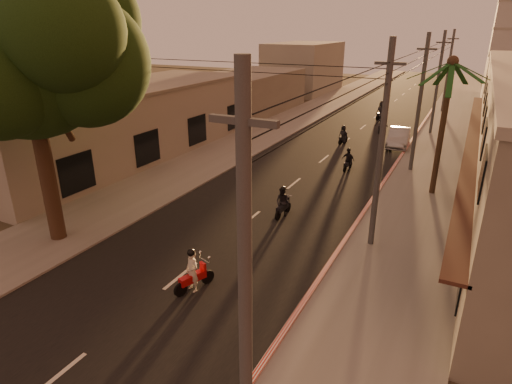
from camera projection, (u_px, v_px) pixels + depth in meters
ground at (148, 303)px, 15.49m from camera, size 160.00×160.00×0.00m
road at (324, 159)px, 32.10m from camera, size 10.00×140.00×0.02m
sidewalk_right at (430, 173)px, 28.92m from camera, size 5.00×140.00×0.12m
sidewalk_left at (237, 146)px, 35.24m from camera, size 5.00×140.00×0.12m
curb_stripe at (379, 190)px, 25.77m from camera, size 0.20×60.00×0.20m
left_building at (122, 122)px, 32.06m from camera, size 8.20×24.20×5.20m
broadleaf_tree at (33, 50)px, 16.97m from camera, size 9.60×8.70×12.10m
palm_tree at (451, 70)px, 22.81m from camera, size 5.00×5.00×8.20m
utility_poles at (424, 73)px, 27.11m from camera, size 1.20×48.26×9.00m
filler_left_near at (247, 92)px, 48.82m from camera, size 8.00×14.00×4.40m
filler_left_far at (304, 68)px, 63.30m from camera, size 8.00×14.00×7.00m
scooter_red at (193, 272)px, 15.95m from camera, size 0.96×1.73×1.78m
scooter_mid_a at (283, 203)px, 22.22m from camera, size 0.83×1.72×1.69m
scooter_mid_b at (348, 160)px, 29.38m from camera, size 0.93×1.63×1.60m
scooter_far_a at (343, 135)px, 36.07m from camera, size 0.90×1.61×1.59m
scooter_far_b at (382, 123)px, 39.69m from camera, size 1.19×1.94×1.91m
parked_car at (399, 138)px, 35.17m from camera, size 2.27×4.77×1.49m
scooter_far_c at (381, 111)px, 45.13m from camera, size 1.22×1.96×1.98m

